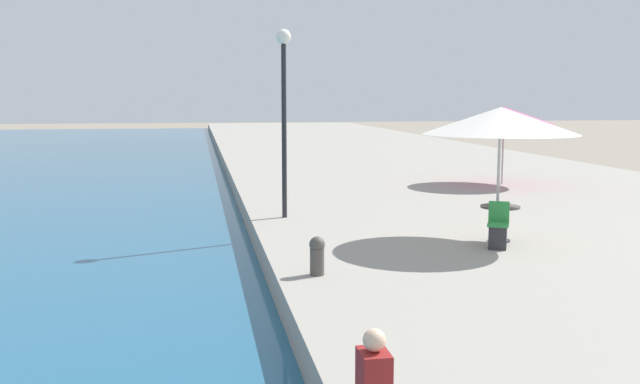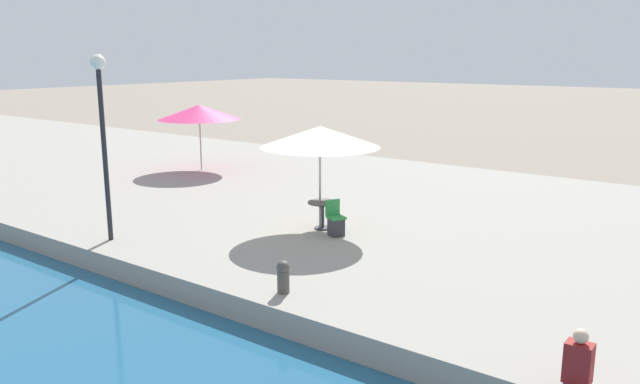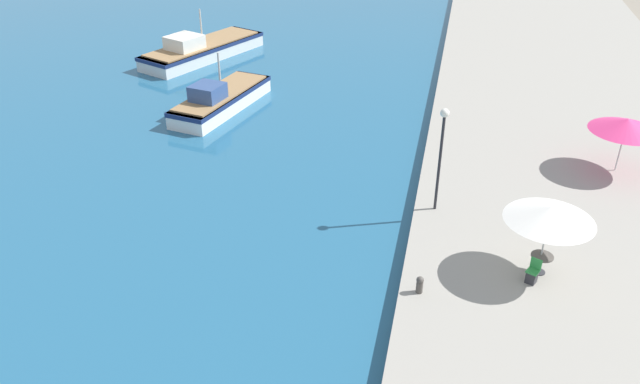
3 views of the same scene
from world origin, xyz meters
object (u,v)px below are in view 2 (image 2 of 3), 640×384
at_px(cafe_umbrella_pink, 320,137).
at_px(person_at_quay, 577,366).
at_px(mooring_bollard, 283,276).
at_px(lamppost, 102,116).
at_px(cafe_umbrella_white, 199,112).
at_px(cafe_table, 323,209).
at_px(cafe_chair_left, 336,223).

distance_m(cafe_umbrella_pink, person_at_quay, 9.27).
distance_m(cafe_umbrella_pink, mooring_bollard, 5.13).
bearing_deg(lamppost, person_at_quay, -93.20).
xyz_separation_m(cafe_umbrella_white, mooring_bollard, (-8.29, -11.25, -1.97)).
height_order(cafe_umbrella_pink, cafe_table, cafe_umbrella_pink).
distance_m(cafe_table, person_at_quay, 9.00).
bearing_deg(cafe_umbrella_white, mooring_bollard, -126.37).
distance_m(cafe_umbrella_white, cafe_chair_left, 10.94).
bearing_deg(lamppost, cafe_chair_left, -49.63).
xyz_separation_m(cafe_umbrella_pink, lamppost, (-3.97, 3.61, 0.62)).
bearing_deg(mooring_bollard, person_at_quay, -94.85).
height_order(cafe_umbrella_white, cafe_chair_left, cafe_umbrella_white).
bearing_deg(mooring_bollard, cafe_chair_left, 20.88).
bearing_deg(cafe_chair_left, mooring_bollard, 47.22).
bearing_deg(cafe_chair_left, person_at_quay, 84.93).
xyz_separation_m(mooring_bollard, lamppost, (0.16, 5.79, 2.74)).
relative_size(cafe_table, lamppost, 0.18).
distance_m(cafe_table, lamppost, 6.01).
relative_size(cafe_umbrella_pink, cafe_umbrella_white, 0.96).
bearing_deg(person_at_quay, lamppost, 86.80).
bearing_deg(mooring_bollard, cafe_umbrella_white, 53.63).
xyz_separation_m(cafe_umbrella_pink, cafe_umbrella_white, (4.16, 9.07, -0.15)).
relative_size(cafe_umbrella_pink, lamppost, 0.69).
distance_m(cafe_chair_left, person_at_quay, 8.28).
xyz_separation_m(person_at_quay, lamppost, (0.64, 11.39, 2.68)).
relative_size(cafe_umbrella_white, cafe_chair_left, 3.61).
bearing_deg(cafe_chair_left, lamppost, -23.29).
xyz_separation_m(cafe_umbrella_white, lamppost, (-8.13, -5.46, 0.77)).
bearing_deg(person_at_quay, cafe_table, 58.99).
relative_size(cafe_table, cafe_chair_left, 0.88).
height_order(cafe_umbrella_pink, cafe_chair_left, cafe_umbrella_pink).
bearing_deg(cafe_table, cafe_umbrella_white, 65.70).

